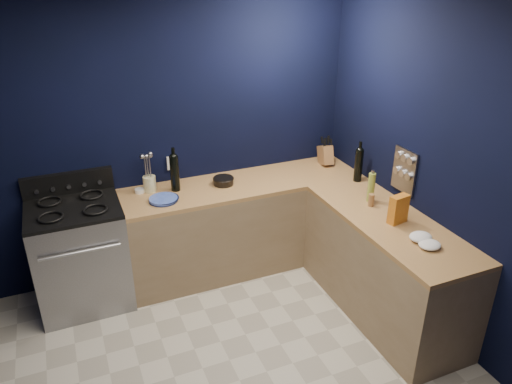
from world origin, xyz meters
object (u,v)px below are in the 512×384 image
utensil_crock (150,184)px  knife_block (325,155)px  crouton_bag (398,209)px  gas_range (81,257)px  plate_stack (163,200)px

utensil_crock → knife_block: bearing=-1.3°
crouton_bag → utensil_crock: bearing=131.3°
utensil_crock → gas_range: bearing=-166.4°
plate_stack → crouton_bag: size_ratio=1.06×
gas_range → crouton_bag: (2.38, -1.18, 0.56)m
plate_stack → gas_range: bearing=173.5°
knife_block → gas_range: bearing=-170.5°
utensil_crock → crouton_bag: bearing=-38.3°
plate_stack → crouton_bag: bearing=-33.8°
gas_range → plate_stack: size_ratio=3.71×
utensil_crock → knife_block: (1.80, -0.04, 0.02)m
gas_range → utensil_crock: size_ratio=6.33×
plate_stack → utensil_crock: utensil_crock is taller
knife_block → crouton_bag: (-0.10, -1.31, 0.02)m
gas_range → utensil_crock: (0.68, 0.16, 0.51)m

